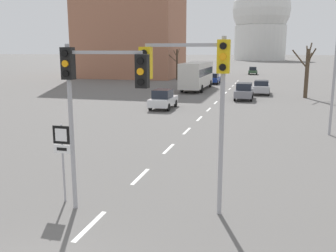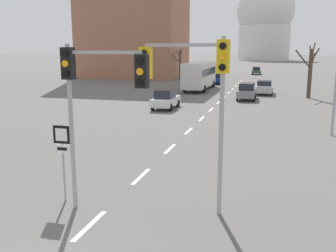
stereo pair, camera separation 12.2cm
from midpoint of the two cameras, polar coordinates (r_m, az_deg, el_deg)
lane_stripe_0 at (r=11.54m, az=-11.55°, el=-14.61°), size 0.16×2.00×0.01m
lane_stripe_1 at (r=15.36m, az=-3.90°, el=-7.65°), size 0.16×2.00×0.01m
lane_stripe_2 at (r=19.47m, az=0.49°, el=-3.47°), size 0.16×2.00×0.01m
lane_stripe_3 at (r=23.73m, az=3.30°, el=-0.76°), size 0.16×2.00×0.01m
lane_stripe_4 at (r=28.06m, az=5.25°, el=1.13°), size 0.16×2.00×0.01m
lane_stripe_5 at (r=32.44m, az=6.68°, el=2.51°), size 0.16×2.00×0.01m
lane_stripe_6 at (r=36.84m, az=7.77°, el=3.55°), size 0.16×2.00×0.01m
lane_stripe_7 at (r=41.27m, az=8.62°, el=4.38°), size 0.16×2.00×0.01m
lane_stripe_8 at (r=45.71m, az=9.32°, el=5.04°), size 0.16×2.00×0.01m
lane_stripe_9 at (r=50.16m, az=9.89°, el=5.58°), size 0.16×2.00×0.01m
lane_stripe_10 at (r=54.62m, az=10.36°, el=6.04°), size 0.16×2.00×0.01m
lane_stripe_11 at (r=59.09m, az=10.77°, el=6.42°), size 0.16×2.00×0.01m
lane_stripe_12 at (r=63.56m, az=11.12°, el=6.76°), size 0.16×2.00×0.01m
traffic_signal_centre_tall at (r=11.47m, az=-10.99°, el=6.00°), size 2.72×0.34×5.22m
traffic_signal_near_right at (r=11.22m, az=4.49°, el=6.88°), size 2.72×0.34×5.43m
route_sign_post at (r=12.84m, az=-15.52°, el=-3.41°), size 0.60×0.08×2.67m
street_lamp_right at (r=24.04m, az=23.83°, el=11.60°), size 2.45×0.36×8.96m
sedan_near_left at (r=57.63m, az=7.37°, el=7.22°), size 1.96×4.57×1.60m
sedan_near_right at (r=39.47m, az=12.01°, el=5.19°), size 1.82×4.40×1.73m
sedan_mid_centre at (r=44.86m, az=14.53°, el=5.74°), size 1.92×4.43×1.59m
sedan_far_left at (r=32.62m, az=-0.28°, el=4.12°), size 1.77×4.09×1.70m
sedan_far_right at (r=80.94m, az=13.37°, el=8.21°), size 1.75×4.02×1.60m
city_bus at (r=48.37m, az=4.93°, el=7.93°), size 2.66×10.80×3.48m
bare_tree_left_near at (r=64.29m, az=1.88°, el=9.57°), size 1.43×3.84×5.27m
bare_tree_right_near at (r=42.60m, az=20.92°, el=7.95°), size 2.32×3.16×5.83m
capitol_dome at (r=196.38m, az=14.54°, el=15.30°), size 27.95×27.95×39.48m
apartment_block_left at (r=72.58m, az=-5.18°, el=18.34°), size 18.00×14.00×27.45m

